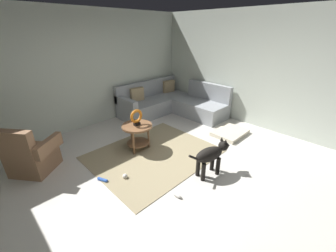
# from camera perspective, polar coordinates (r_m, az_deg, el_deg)

# --- Properties ---
(ground_plane) EXTENTS (6.00, 6.00, 0.10)m
(ground_plane) POSITION_cam_1_polar(r_m,az_deg,el_deg) (3.69, 1.64, -13.45)
(ground_plane) COLOR silver
(wall_back) EXTENTS (6.00, 0.12, 2.70)m
(wall_back) POSITION_cam_1_polar(r_m,az_deg,el_deg) (5.42, -21.93, 13.82)
(wall_back) COLOR silver
(wall_back) RESTS_ON ground_plane
(wall_right) EXTENTS (0.12, 6.00, 2.70)m
(wall_right) POSITION_cam_1_polar(r_m,az_deg,el_deg) (5.49, 24.22, 13.56)
(wall_right) COLOR silver
(wall_right) RESTS_ON ground_plane
(area_rug) EXTENTS (2.30, 1.90, 0.01)m
(area_rug) POSITION_cam_1_polar(r_m,az_deg,el_deg) (4.16, -3.94, -7.64)
(area_rug) COLOR tan
(area_rug) RESTS_ON ground_plane
(sectional_couch) EXTENTS (2.20, 2.25, 0.88)m
(sectional_couch) POSITION_cam_1_polar(r_m,az_deg,el_deg) (6.05, 0.85, 6.18)
(sectional_couch) COLOR #9EA3A8
(sectional_couch) RESTS_ON ground_plane
(armchair) EXTENTS (0.97, 1.00, 0.88)m
(armchair) POSITION_cam_1_polar(r_m,az_deg,el_deg) (4.22, -33.59, -6.73)
(armchair) COLOR #936B4C
(armchair) RESTS_ON ground_plane
(side_table) EXTENTS (0.60, 0.60, 0.54)m
(side_table) POSITION_cam_1_polar(r_m,az_deg,el_deg) (4.17, -8.40, -1.29)
(side_table) COLOR brown
(side_table) RESTS_ON ground_plane
(torus_sculpture) EXTENTS (0.28, 0.08, 0.33)m
(torus_sculpture) POSITION_cam_1_polar(r_m,az_deg,el_deg) (4.05, -8.66, 2.45)
(torus_sculpture) COLOR black
(torus_sculpture) RESTS_ON side_table
(dog_bed_mat) EXTENTS (0.80, 0.60, 0.09)m
(dog_bed_mat) POSITION_cam_1_polar(r_m,az_deg,el_deg) (5.08, 16.63, -1.76)
(dog_bed_mat) COLOR beige
(dog_bed_mat) RESTS_ON ground_plane
(dog) EXTENTS (0.83, 0.34, 0.63)m
(dog) POSITION_cam_1_polar(r_m,az_deg,el_deg) (3.50, 11.74, -7.82)
(dog) COLOR black
(dog) RESTS_ON ground_plane
(dog_toy_ball) EXTENTS (0.08, 0.08, 0.08)m
(dog_toy_ball) POSITION_cam_1_polar(r_m,az_deg,el_deg) (3.60, -11.73, -13.33)
(dog_toy_ball) COLOR silver
(dog_toy_ball) RESTS_ON ground_plane
(dog_toy_rope) EXTENTS (0.11, 0.18, 0.05)m
(dog_toy_rope) POSITION_cam_1_polar(r_m,az_deg,el_deg) (3.65, -17.51, -13.88)
(dog_toy_rope) COLOR blue
(dog_toy_rope) RESTS_ON ground_plane
(dog_toy_bone) EXTENTS (0.07, 0.18, 0.06)m
(dog_toy_bone) POSITION_cam_1_polar(r_m,az_deg,el_deg) (3.23, 2.34, -18.33)
(dog_toy_bone) COLOR silver
(dog_toy_bone) RESTS_ON ground_plane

